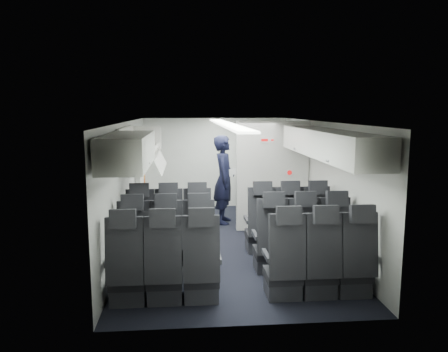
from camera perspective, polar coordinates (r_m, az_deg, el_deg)
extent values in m
cube|color=black|center=(7.86, 0.26, -8.79)|extent=(3.40, 6.00, 0.01)
cube|color=white|center=(7.50, 0.27, 7.10)|extent=(3.40, 6.00, 0.01)
cube|color=silver|center=(10.57, -1.22, 1.74)|extent=(3.40, 0.01, 2.15)
cube|color=silver|center=(4.70, 3.62, -7.22)|extent=(3.40, 0.01, 2.15)
cube|color=silver|center=(7.64, -12.54, -1.18)|extent=(0.01, 6.00, 2.15)
cube|color=silver|center=(7.94, 12.57, -0.81)|extent=(0.01, 6.00, 2.15)
cube|color=white|center=(7.50, 0.27, 6.80)|extent=(0.25, 5.52, 0.03)
cube|color=black|center=(7.36, -10.60, -7.95)|extent=(0.44, 0.46, 0.12)
cube|color=#2D2D33|center=(7.41, -10.57, -9.13)|extent=(0.42, 0.42, 0.22)
cube|color=black|center=(7.03, -10.88, -4.95)|extent=(0.44, 0.20, 0.80)
cube|color=black|center=(6.90, -11.02, -1.82)|extent=(0.30, 0.12, 0.23)
cube|color=#2D2D33|center=(7.28, -12.42, -5.90)|extent=(0.05, 0.40, 0.06)
cube|color=#2D2D33|center=(7.24, -8.95, -5.89)|extent=(0.05, 0.40, 0.06)
cube|color=black|center=(7.33, -7.07, -7.93)|extent=(0.44, 0.46, 0.12)
cube|color=#2D2D33|center=(7.38, -7.04, -9.13)|extent=(0.42, 0.42, 0.22)
cube|color=black|center=(7.00, -7.20, -4.92)|extent=(0.44, 0.20, 0.80)
cube|color=black|center=(6.87, -7.28, -1.77)|extent=(0.30, 0.12, 0.23)
cube|color=#2D2D33|center=(7.24, -8.87, -5.89)|extent=(0.05, 0.40, 0.06)
cube|color=#2D2D33|center=(7.22, -5.36, -5.86)|extent=(0.05, 0.40, 0.06)
cube|color=black|center=(7.32, -3.51, -7.89)|extent=(0.44, 0.46, 0.12)
cube|color=#2D2D33|center=(7.37, -3.50, -9.08)|extent=(0.42, 0.42, 0.22)
cube|color=black|center=(6.99, -3.50, -4.88)|extent=(0.44, 0.20, 0.80)
cube|color=black|center=(6.86, -3.52, -1.73)|extent=(0.30, 0.12, 0.23)
cube|color=#2D2D33|center=(7.22, -5.28, -5.86)|extent=(0.05, 0.40, 0.06)
cube|color=#2D2D33|center=(7.23, -1.78, -5.80)|extent=(0.05, 0.40, 0.06)
cube|color=black|center=(7.42, 4.61, -7.68)|extent=(0.44, 0.46, 0.12)
cube|color=#2D2D33|center=(7.47, 4.60, -8.86)|extent=(0.42, 0.42, 0.22)
cube|color=black|center=(7.10, 4.95, -4.69)|extent=(0.44, 0.20, 0.80)
cube|color=black|center=(6.96, 5.07, -1.59)|extent=(0.30, 0.12, 0.23)
cube|color=#2D2D33|center=(7.29, 2.97, -5.69)|extent=(0.05, 0.40, 0.06)
cube|color=#2D2D33|center=(7.36, 6.38, -5.59)|extent=(0.05, 0.40, 0.06)
cube|color=black|center=(7.51, 8.03, -7.55)|extent=(0.44, 0.46, 0.12)
cube|color=#2D2D33|center=(7.55, 8.01, -8.71)|extent=(0.42, 0.42, 0.22)
cube|color=black|center=(7.19, 8.50, -4.59)|extent=(0.44, 0.20, 0.80)
cube|color=black|center=(7.06, 8.67, -1.52)|extent=(0.30, 0.12, 0.23)
cube|color=#2D2D33|center=(7.36, 6.45, -5.59)|extent=(0.05, 0.40, 0.06)
cube|color=#2D2D33|center=(7.46, 9.79, -5.47)|extent=(0.05, 0.40, 0.06)
cube|color=black|center=(7.62, 11.36, -7.39)|extent=(0.44, 0.46, 0.12)
cube|color=#2D2D33|center=(7.66, 11.32, -8.54)|extent=(0.42, 0.42, 0.22)
cube|color=black|center=(7.30, 11.95, -4.47)|extent=(0.44, 0.20, 0.80)
cube|color=black|center=(7.18, 12.17, -1.45)|extent=(0.30, 0.12, 0.23)
cube|color=#2D2D33|center=(7.46, 9.86, -5.47)|extent=(0.05, 0.40, 0.06)
cube|color=#2D2D33|center=(7.58, 13.09, -5.34)|extent=(0.05, 0.40, 0.06)
cube|color=black|center=(6.51, -11.38, -10.22)|extent=(0.44, 0.46, 0.12)
cube|color=#2D2D33|center=(6.56, -11.33, -11.54)|extent=(0.42, 0.42, 0.22)
cube|color=black|center=(6.17, -11.73, -6.92)|extent=(0.44, 0.20, 0.80)
cube|color=black|center=(6.02, -11.90, -3.38)|extent=(0.30, 0.12, 0.23)
cube|color=#2D2D33|center=(6.42, -13.45, -7.92)|extent=(0.05, 0.40, 0.06)
cube|color=#2D2D33|center=(6.37, -9.50, -7.93)|extent=(0.05, 0.40, 0.06)
cube|color=black|center=(6.47, -7.35, -10.22)|extent=(0.44, 0.46, 0.12)
cube|color=#2D2D33|center=(6.53, -7.32, -11.55)|extent=(0.42, 0.42, 0.22)
cube|color=black|center=(6.13, -7.52, -6.91)|extent=(0.44, 0.20, 0.80)
cube|color=black|center=(5.98, -7.62, -3.35)|extent=(0.30, 0.12, 0.23)
cube|color=#2D2D33|center=(6.37, -9.41, -7.93)|extent=(0.05, 0.40, 0.06)
cube|color=#2D2D33|center=(6.35, -5.41, -7.90)|extent=(0.05, 0.40, 0.06)
cube|color=black|center=(6.47, -3.30, -10.17)|extent=(0.44, 0.46, 0.12)
cube|color=#2D2D33|center=(6.52, -3.29, -11.50)|extent=(0.42, 0.42, 0.22)
cube|color=black|center=(6.12, -3.28, -6.86)|extent=(0.44, 0.20, 0.80)
cube|color=black|center=(5.98, -3.30, -3.29)|extent=(0.30, 0.12, 0.23)
cube|color=#2D2D33|center=(6.35, -5.32, -7.90)|extent=(0.05, 0.40, 0.06)
cube|color=#2D2D33|center=(6.36, -1.32, -7.84)|extent=(0.05, 0.40, 0.06)
cube|color=black|center=(6.58, 5.93, -9.88)|extent=(0.44, 0.46, 0.12)
cube|color=#2D2D33|center=(6.63, 5.91, -11.19)|extent=(0.42, 0.42, 0.22)
cube|color=black|center=(6.24, 6.38, -6.60)|extent=(0.44, 0.20, 0.80)
cube|color=black|center=(6.10, 6.53, -3.10)|extent=(0.30, 0.12, 0.23)
cube|color=#2D2D33|center=(6.43, 4.08, -7.69)|extent=(0.05, 0.40, 0.06)
cube|color=#2D2D33|center=(6.51, 7.94, -7.54)|extent=(0.05, 0.40, 0.06)
cube|color=black|center=(6.67, 9.78, -9.69)|extent=(0.44, 0.46, 0.12)
cube|color=#2D2D33|center=(6.73, 9.75, -10.98)|extent=(0.42, 0.42, 0.22)
cube|color=black|center=(6.34, 10.39, -6.44)|extent=(0.44, 0.20, 0.80)
cube|color=black|center=(6.20, 10.62, -2.99)|extent=(0.30, 0.12, 0.23)
cube|color=#2D2D33|center=(6.51, 8.02, -7.53)|extent=(0.05, 0.40, 0.06)
cube|color=#2D2D33|center=(6.62, 11.77, -7.36)|extent=(0.05, 0.40, 0.06)
cube|color=black|center=(6.80, 13.50, -9.46)|extent=(0.44, 0.46, 0.12)
cube|color=#2D2D33|center=(6.85, 13.45, -10.73)|extent=(0.42, 0.42, 0.22)
cube|color=black|center=(6.47, 14.26, -6.26)|extent=(0.44, 0.20, 0.80)
cube|color=black|center=(6.34, 14.55, -2.88)|extent=(0.30, 0.12, 0.23)
cube|color=#2D2D33|center=(6.62, 11.85, -7.35)|extent=(0.05, 0.40, 0.06)
cube|color=#2D2D33|center=(6.76, 15.45, -7.15)|extent=(0.05, 0.40, 0.06)
cube|color=black|center=(5.67, -12.40, -13.16)|extent=(0.44, 0.46, 0.12)
cube|color=#2D2D33|center=(5.73, -12.35, -14.65)|extent=(0.42, 0.42, 0.22)
cube|color=black|center=(5.31, -12.87, -9.53)|extent=(0.44, 0.20, 0.80)
cube|color=black|center=(5.15, -13.09, -5.48)|extent=(0.30, 0.12, 0.23)
cube|color=#2D2D33|center=(5.58, -14.81, -10.56)|extent=(0.05, 0.40, 0.06)
cube|color=#2D2D33|center=(5.52, -10.23, -10.61)|extent=(0.05, 0.40, 0.06)
cube|color=black|center=(5.63, -7.73, -13.20)|extent=(0.44, 0.46, 0.12)
cube|color=#2D2D33|center=(5.69, -7.70, -14.69)|extent=(0.42, 0.42, 0.22)
cube|color=black|center=(5.27, -7.95, -9.55)|extent=(0.44, 0.20, 0.80)
cube|color=black|center=(5.11, -8.07, -5.46)|extent=(0.30, 0.12, 0.23)
cube|color=#2D2D33|center=(5.52, -10.13, -10.61)|extent=(0.05, 0.40, 0.06)
cube|color=#2D2D33|center=(5.50, -5.48, -10.59)|extent=(0.05, 0.40, 0.06)
cube|color=black|center=(5.62, -3.02, -13.15)|extent=(0.44, 0.46, 0.12)
cube|color=#2D2D33|center=(5.69, -3.01, -14.64)|extent=(0.42, 0.42, 0.22)
cube|color=black|center=(5.26, -2.98, -9.49)|extent=(0.44, 0.20, 0.80)
cube|color=black|center=(5.10, -3.00, -5.40)|extent=(0.30, 0.12, 0.23)
cube|color=#2D2D33|center=(5.50, -5.37, -10.59)|extent=(0.05, 0.40, 0.06)
cube|color=#2D2D33|center=(5.51, -0.71, -10.50)|extent=(0.05, 0.40, 0.06)
cube|color=black|center=(5.75, 7.66, -12.72)|extent=(0.44, 0.46, 0.12)
cube|color=#2D2D33|center=(5.81, 7.62, -14.19)|extent=(0.42, 0.42, 0.22)
cube|color=black|center=(5.40, 8.27, -9.11)|extent=(0.44, 0.20, 0.80)
cube|color=black|center=(5.24, 8.49, -5.11)|extent=(0.30, 0.12, 0.23)
cube|color=#2D2D33|center=(5.58, 5.54, -10.28)|extent=(0.05, 0.40, 0.06)
cube|color=#2D2D33|center=(5.68, 9.98, -10.05)|extent=(0.05, 0.40, 0.06)
cube|color=black|center=(5.86, 12.06, -12.41)|extent=(0.44, 0.46, 0.12)
cube|color=#2D2D33|center=(5.92, 12.01, -13.86)|extent=(0.42, 0.42, 0.22)
cube|color=black|center=(5.51, 12.88, -8.85)|extent=(0.44, 0.20, 0.80)
cube|color=black|center=(5.36, 13.19, -4.93)|extent=(0.30, 0.12, 0.23)
cube|color=#2D2D33|center=(5.68, 10.08, -10.04)|extent=(0.05, 0.40, 0.06)
cube|color=#2D2D33|center=(5.81, 14.34, -9.76)|extent=(0.05, 0.40, 0.06)
cube|color=black|center=(6.00, 16.26, -12.06)|extent=(0.44, 0.46, 0.12)
cube|color=#2D2D33|center=(6.06, 16.20, -13.47)|extent=(0.42, 0.42, 0.22)
cube|color=black|center=(5.67, 17.27, -8.55)|extent=(0.44, 0.20, 0.80)
cube|color=black|center=(5.52, 17.65, -4.73)|extent=(0.30, 0.12, 0.23)
cube|color=#2D2D33|center=(5.81, 14.44, -9.76)|extent=(0.05, 0.40, 0.06)
cube|color=#2D2D33|center=(5.97, 18.48, -9.44)|extent=(0.05, 0.40, 0.06)
cube|color=white|center=(5.54, -12.40, 3.30)|extent=(0.52, 1.80, 0.40)
cylinder|color=slate|center=(5.53, -9.78, 1.70)|extent=(0.04, 0.10, 0.04)
cube|color=#9E9E93|center=(7.29, -10.60, 3.04)|extent=(0.52, 1.70, 0.04)
cube|color=white|center=(7.30, -12.68, 4.57)|extent=(0.06, 1.70, 0.44)
cube|color=white|center=(6.45, -11.36, 4.08)|extent=(0.52, 0.04, 0.40)
cube|color=white|center=(8.09, -10.07, 5.04)|extent=(0.52, 0.04, 0.40)
cube|color=white|center=(7.28, -8.62, 2.22)|extent=(0.21, 1.61, 0.38)
cube|color=white|center=(5.87, 15.87, 3.47)|extent=(0.52, 1.80, 0.40)
cylinder|color=slate|center=(5.80, 13.49, 1.92)|extent=(0.04, 0.10, 0.04)
cube|color=white|center=(7.53, 11.15, 4.74)|extent=(0.52, 1.70, 0.40)
cylinder|color=slate|center=(7.47, 9.27, 3.53)|extent=(0.04, 0.10, 0.04)
cube|color=silver|center=(8.53, 6.34, 0.00)|extent=(1.40, 0.12, 2.13)
cube|color=white|center=(8.35, 5.64, 4.69)|extent=(0.24, 0.01, 0.10)
cube|color=red|center=(8.33, 5.32, 4.69)|extent=(0.13, 0.01, 0.04)
cube|color=red|center=(8.36, 6.33, 4.68)|extent=(0.05, 0.01, 0.03)
cylinder|color=white|center=(8.52, 8.55, 0.45)|extent=(0.11, 0.01, 0.11)
cylinder|color=red|center=(8.51, 8.56, 0.44)|extent=(0.09, 0.01, 0.09)
cube|color=#939399|center=(10.41, 4.11, 0.92)|extent=(0.85, 0.50, 1.90)
cube|color=#3F3F42|center=(10.23, 4.31, -1.77)|extent=(0.80, 0.01, 0.02)
cube|color=#3F3F42|center=(10.15, 4.34, 1.00)|extent=(0.80, 0.01, 0.02)
cube|color=#3F3F42|center=(10.10, 4.37, 3.81)|extent=(0.80, 0.01, 0.02)
cube|color=silver|center=(9.18, -10.89, -0.28)|extent=(0.10, 0.92, 1.86)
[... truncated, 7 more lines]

